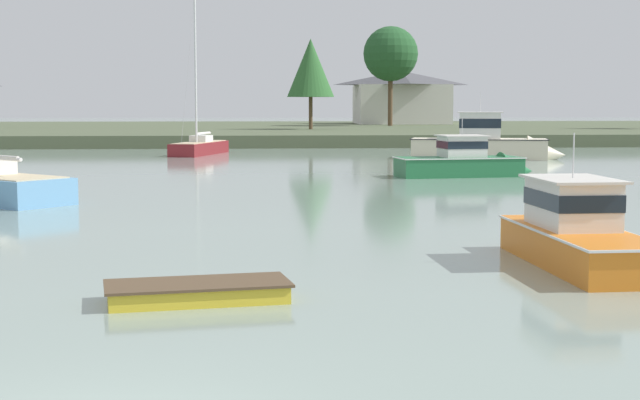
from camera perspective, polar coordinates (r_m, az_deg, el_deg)
far_shore_bank at (r=104.75m, az=-4.99°, el=4.17°), size 202.67×59.38×1.03m
cruiser_green at (r=46.99m, az=9.12°, el=1.97°), size 7.17×3.03×3.61m
cruiser_orange at (r=22.07m, az=14.80°, el=-2.44°), size 2.10×6.54×3.56m
sailboat_maroon at (r=66.75m, az=-7.30°, el=2.96°), size 3.91×7.58×11.75m
cruiser_cream at (r=61.85m, az=10.35°, el=3.05°), size 10.20×4.92×5.20m
dinghy_yellow at (r=17.31m, az=-7.41°, el=-5.70°), size 3.51×1.95×0.49m
shore_tree_far_right at (r=108.02m, az=4.30°, el=8.80°), size 6.21×6.21×11.23m
shore_tree_inland_c at (r=93.17m, az=-0.57°, el=8.00°), size 4.65×4.65×8.87m
cottage_hillside at (r=119.29m, az=4.94°, el=6.26°), size 12.17×10.22×6.60m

